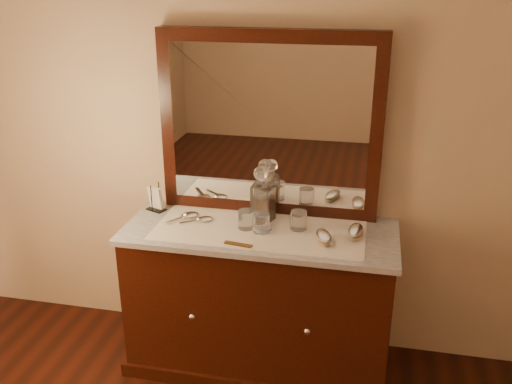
# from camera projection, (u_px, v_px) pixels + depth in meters

# --- Properties ---
(dresser_cabinet) EXTENTS (1.40, 0.55, 0.82)m
(dresser_cabinet) POSITION_uv_depth(u_px,v_px,m) (260.00, 300.00, 3.07)
(dresser_cabinet) COLOR black
(dresser_cabinet) RESTS_ON floor
(dresser_plinth) EXTENTS (1.46, 0.59, 0.08)m
(dresser_plinth) POSITION_uv_depth(u_px,v_px,m) (260.00, 355.00, 3.21)
(dresser_plinth) COLOR black
(dresser_plinth) RESTS_ON floor
(knob_left) EXTENTS (0.04, 0.04, 0.04)m
(knob_left) POSITION_uv_depth(u_px,v_px,m) (192.00, 317.00, 2.85)
(knob_left) COLOR silver
(knob_left) RESTS_ON dresser_cabinet
(knob_right) EXTENTS (0.04, 0.04, 0.04)m
(knob_right) POSITION_uv_depth(u_px,v_px,m) (307.00, 331.00, 2.74)
(knob_right) COLOR silver
(knob_right) RESTS_ON dresser_cabinet
(marble_top) EXTENTS (1.44, 0.59, 0.03)m
(marble_top) POSITION_uv_depth(u_px,v_px,m) (260.00, 232.00, 2.91)
(marble_top) COLOR silver
(marble_top) RESTS_ON dresser_cabinet
(mirror_frame) EXTENTS (1.20, 0.08, 1.00)m
(mirror_frame) POSITION_uv_depth(u_px,v_px,m) (269.00, 125.00, 2.95)
(mirror_frame) COLOR black
(mirror_frame) RESTS_ON marble_top
(mirror_glass) EXTENTS (1.06, 0.01, 0.86)m
(mirror_glass) POSITION_uv_depth(u_px,v_px,m) (268.00, 127.00, 2.91)
(mirror_glass) COLOR white
(mirror_glass) RESTS_ON marble_top
(lace_runner) EXTENTS (1.10, 0.45, 0.00)m
(lace_runner) POSITION_uv_depth(u_px,v_px,m) (259.00, 230.00, 2.89)
(lace_runner) COLOR white
(lace_runner) RESTS_ON marble_top
(pin_dish) EXTENTS (0.09, 0.09, 0.01)m
(pin_dish) POSITION_uv_depth(u_px,v_px,m) (264.00, 228.00, 2.89)
(pin_dish) COLOR white
(pin_dish) RESTS_ON lace_runner
(comb) EXTENTS (0.15, 0.05, 0.01)m
(comb) POSITION_uv_depth(u_px,v_px,m) (238.00, 244.00, 2.73)
(comb) COLOR brown
(comb) RESTS_ON lace_runner
(napkin_rack) EXTENTS (0.12, 0.10, 0.16)m
(napkin_rack) POSITION_uv_depth(u_px,v_px,m) (156.00, 199.00, 3.12)
(napkin_rack) COLOR black
(napkin_rack) RESTS_ON marble_top
(decanter_left) EXTENTS (0.09, 0.09, 0.29)m
(decanter_left) POSITION_uv_depth(u_px,v_px,m) (260.00, 198.00, 3.00)
(decanter_left) COLOR #954515
(decanter_left) RESTS_ON lace_runner
(decanter_right) EXTENTS (0.11, 0.11, 0.29)m
(decanter_right) POSITION_uv_depth(u_px,v_px,m) (265.00, 201.00, 2.97)
(decanter_right) COLOR #954515
(decanter_right) RESTS_ON lace_runner
(brush_near) EXTENTS (0.11, 0.18, 0.04)m
(brush_near) POSITION_uv_depth(u_px,v_px,m) (324.00, 237.00, 2.76)
(brush_near) COLOR tan
(brush_near) RESTS_ON lace_runner
(brush_far) EXTENTS (0.09, 0.17, 0.05)m
(brush_far) POSITION_uv_depth(u_px,v_px,m) (356.00, 232.00, 2.82)
(brush_far) COLOR tan
(brush_far) RESTS_ON lace_runner
(hand_mirror_outer) EXTENTS (0.16, 0.20, 0.02)m
(hand_mirror_outer) POSITION_uv_depth(u_px,v_px,m) (187.00, 216.00, 3.03)
(hand_mirror_outer) COLOR silver
(hand_mirror_outer) RESTS_ON lace_runner
(hand_mirror_inner) EXTENTS (0.18, 0.14, 0.02)m
(hand_mirror_inner) POSITION_uv_depth(u_px,v_px,m) (202.00, 220.00, 2.99)
(hand_mirror_inner) COLOR silver
(hand_mirror_inner) RESTS_ON lace_runner
(tumblers) EXTENTS (0.36, 0.16, 0.10)m
(tumblers) POSITION_uv_depth(u_px,v_px,m) (269.00, 221.00, 2.88)
(tumblers) COLOR white
(tumblers) RESTS_ON lace_runner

